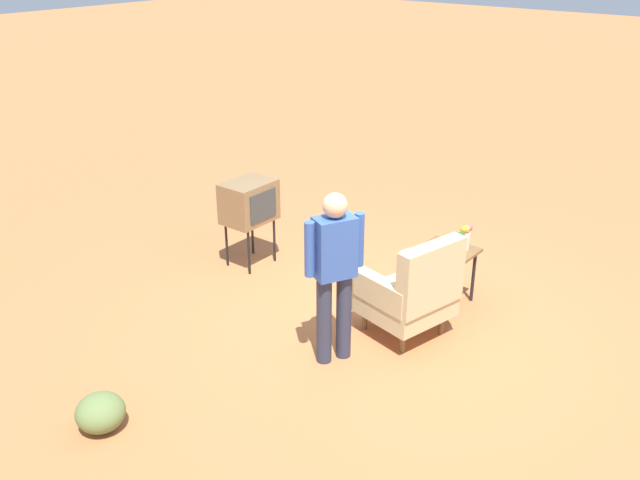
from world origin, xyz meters
TOP-DOWN VIEW (x-y plane):
  - ground_plane at (0.00, 0.00)m, footprint 60.00×60.00m
  - armchair at (-0.00, 0.28)m, footprint 0.91×0.93m
  - side_table at (-0.80, 0.20)m, footprint 0.56×0.56m
  - tv_on_stand at (-0.20, -2.06)m, footprint 0.60×0.46m
  - person_standing at (0.78, -0.06)m, footprint 0.52×0.36m
  - bottle_wine_green at (-0.61, 0.44)m, footprint 0.07×0.07m
  - bottle_short_clear at (-0.58, 0.22)m, footprint 0.06×0.06m
  - flower_vase at (-0.94, 0.33)m, footprint 0.15×0.10m
  - shrub_near at (2.73, -0.89)m, footprint 0.40×0.40m

SIDE VIEW (x-z plane):
  - ground_plane at x=0.00m, z-range 0.00..0.00m
  - shrub_near at x=2.73m, z-range 0.00..0.31m
  - armchair at x=0.00m, z-range -0.03..1.03m
  - side_table at x=-0.80m, z-range 0.22..0.83m
  - bottle_short_clear at x=-0.58m, z-range 0.61..0.81m
  - flower_vase at x=-0.94m, z-range 0.63..0.89m
  - bottle_wine_green at x=-0.61m, z-range 0.61..0.93m
  - tv_on_stand at x=-0.20m, z-range 0.27..1.30m
  - person_standing at x=0.78m, z-range 0.12..1.76m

